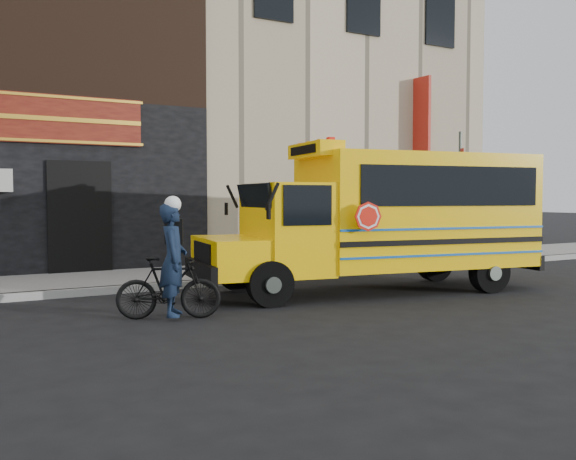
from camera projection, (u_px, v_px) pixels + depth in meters
The scene contains 8 objects.
ground at pixel (322, 299), 11.89m from camera, with size 120.00×120.00×0.00m, color black.
curb at pixel (258, 279), 14.14m from camera, with size 40.00×0.20×0.15m, color gray.
sidewalk at pixel (229, 272), 15.43m from camera, with size 40.00×3.00×0.15m, color slate.
building at pixel (143, 65), 20.58m from camera, with size 20.00×10.70×12.00m.
school_bus at pixel (387, 216), 12.85m from camera, with size 7.15×3.19×2.92m.
sign_pole at pixel (460, 194), 17.00m from camera, with size 0.14×0.30×3.62m.
bicycle at pixel (169, 288), 9.92m from camera, with size 0.46×1.61×0.97m, color black.
cyclist at pixel (173, 263), 9.90m from camera, with size 0.64×0.42×1.75m, color black.
Camera 1 is at (-6.48, -9.90, 1.90)m, focal length 40.00 mm.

